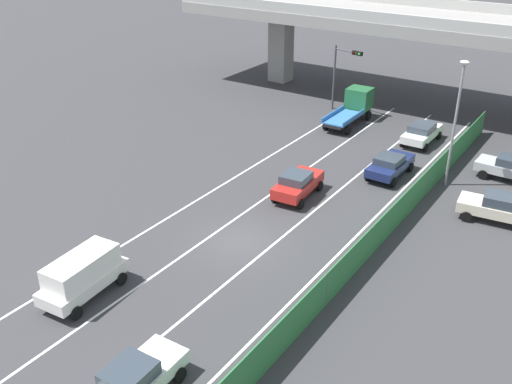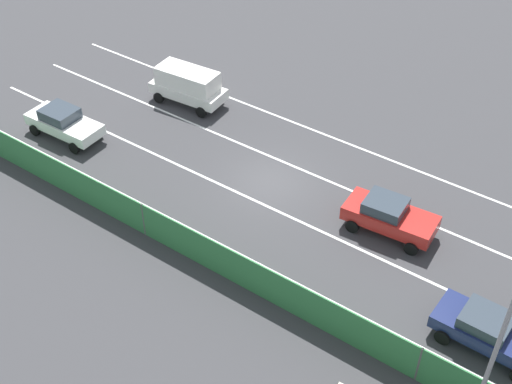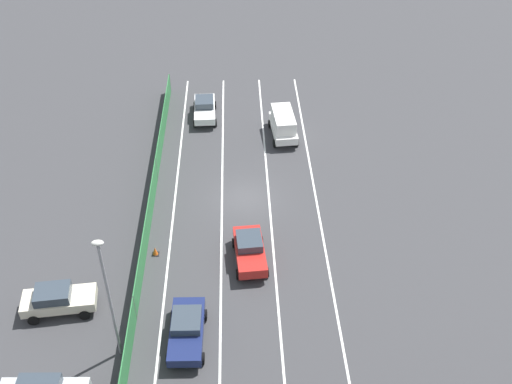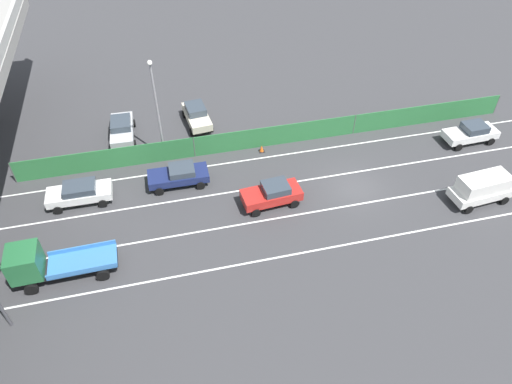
# 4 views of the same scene
# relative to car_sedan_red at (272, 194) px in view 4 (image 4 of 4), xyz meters

# --- Properties ---
(ground_plane) EXTENTS (300.00, 300.00, 0.00)m
(ground_plane) POSITION_rel_car_sedan_red_xyz_m (0.13, -6.44, -0.93)
(ground_plane) COLOR #38383A
(lane_line_left_edge) EXTENTS (0.14, 44.56, 0.01)m
(lane_line_left_edge) POSITION_rel_car_sedan_red_xyz_m (-4.96, -2.16, -0.92)
(lane_line_left_edge) COLOR silver
(lane_line_left_edge) RESTS_ON ground
(lane_line_mid_left) EXTENTS (0.14, 44.56, 0.01)m
(lane_line_mid_left) POSITION_rel_car_sedan_red_xyz_m (-1.56, -2.16, -0.92)
(lane_line_mid_left) COLOR silver
(lane_line_mid_left) RESTS_ON ground
(lane_line_mid_right) EXTENTS (0.14, 44.56, 0.01)m
(lane_line_mid_right) POSITION_rel_car_sedan_red_xyz_m (1.83, -2.16, -0.92)
(lane_line_mid_right) COLOR silver
(lane_line_mid_right) RESTS_ON ground
(lane_line_right_edge) EXTENTS (0.14, 44.56, 0.01)m
(lane_line_right_edge) POSITION_rel_car_sedan_red_xyz_m (5.22, -2.16, -0.92)
(lane_line_right_edge) COLOR silver
(lane_line_right_edge) RESTS_ON ground
(green_fence) EXTENTS (0.10, 40.66, 1.84)m
(green_fence) POSITION_rel_car_sedan_red_xyz_m (6.69, -2.16, -0.01)
(green_fence) COLOR #2D753D
(green_fence) RESTS_ON ground
(car_sedan_red) EXTENTS (2.29, 4.34, 1.69)m
(car_sedan_red) POSITION_rel_car_sedan_red_xyz_m (0.00, 0.00, 0.00)
(car_sedan_red) COLOR red
(car_sedan_red) RESTS_ON ground
(car_van_white) EXTENTS (2.31, 4.55, 2.14)m
(car_van_white) POSITION_rel_car_sedan_red_xyz_m (-3.16, -14.52, 0.29)
(car_van_white) COLOR silver
(car_van_white) RESTS_ON ground
(car_sedan_white) EXTENTS (2.09, 4.48, 1.65)m
(car_sedan_white) POSITION_rel_car_sedan_red_xyz_m (3.37, -17.84, -0.03)
(car_sedan_white) COLOR white
(car_sedan_white) RESTS_ON ground
(car_hatchback_white) EXTENTS (2.06, 4.51, 1.56)m
(car_hatchback_white) POSITION_rel_car_sedan_red_xyz_m (3.34, 13.24, -0.04)
(car_hatchback_white) COLOR silver
(car_hatchback_white) RESTS_ON ground
(car_sedan_navy) EXTENTS (2.10, 4.46, 1.54)m
(car_sedan_navy) POSITION_rel_car_sedan_red_xyz_m (3.65, 6.16, -0.06)
(car_sedan_navy) COLOR navy
(car_sedan_navy) RESTS_ON ground
(flatbed_truck_blue) EXTENTS (2.30, 6.09, 2.62)m
(flatbed_truck_blue) POSITION_rel_car_sedan_red_xyz_m (-3.21, 15.00, 0.41)
(flatbed_truck_blue) COLOR black
(flatbed_truck_blue) RESTS_ON ground
(parked_sedan_cream) EXTENTS (4.36, 2.31, 1.70)m
(parked_sedan_cream) POSITION_rel_car_sedan_red_xyz_m (11.22, 3.76, 0.01)
(parked_sedan_cream) COLOR beige
(parked_sedan_cream) RESTS_ON ground
(parked_wagon_silver) EXTENTS (4.53, 2.14, 1.63)m
(parked_wagon_silver) POSITION_rel_car_sedan_red_xyz_m (10.66, 10.09, -0.02)
(parked_wagon_silver) COLOR #B2B5B7
(parked_wagon_silver) RESTS_ON ground
(street_lamp) EXTENTS (0.60, 0.36, 8.29)m
(street_lamp) POSITION_rel_car_sedan_red_xyz_m (7.26, 6.96, 4.01)
(street_lamp) COLOR gray
(street_lamp) RESTS_ON ground
(traffic_cone) EXTENTS (0.47, 0.47, 0.59)m
(traffic_cone) POSITION_rel_car_sedan_red_xyz_m (6.08, -0.75, -0.65)
(traffic_cone) COLOR orange
(traffic_cone) RESTS_ON ground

